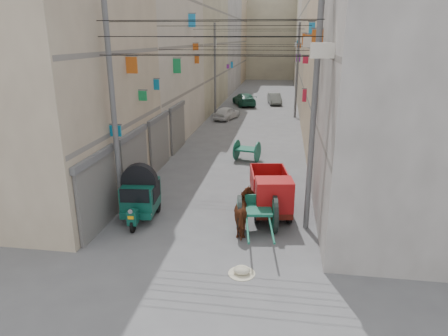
% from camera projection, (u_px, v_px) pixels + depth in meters
% --- Properties ---
extents(ground, '(140.00, 140.00, 0.00)m').
position_uv_depth(ground, '(167.00, 327.00, 9.80)').
color(ground, '#4E4E51').
rests_on(ground, ground).
extents(building_row_left, '(8.00, 62.00, 14.00)m').
position_uv_depth(building_row_left, '(183.00, 41.00, 40.99)').
color(building_row_left, tan).
rests_on(building_row_left, ground).
extents(building_row_right, '(8.00, 62.00, 14.00)m').
position_uv_depth(building_row_right, '(343.00, 41.00, 38.74)').
color(building_row_right, '#AAA39F').
rests_on(building_row_right, ground).
extents(end_cap_building, '(22.00, 10.00, 13.00)m').
position_uv_depth(end_cap_building, '(272.00, 39.00, 69.81)').
color(end_cap_building, '#B3AA8D').
rests_on(end_cap_building, ground).
extents(shutters_left, '(0.18, 14.40, 2.88)m').
position_uv_depth(shutters_left, '(148.00, 150.00, 19.64)').
color(shutters_left, '#49494E').
rests_on(shutters_left, ground).
extents(signboards, '(8.22, 40.52, 5.67)m').
position_uv_depth(signboards, '(249.00, 86.00, 29.09)').
color(signboards, '#B95215').
rests_on(signboards, ground).
extents(ac_units, '(0.70, 6.55, 3.35)m').
position_uv_depth(ac_units, '(318.00, 18.00, 14.18)').
color(ac_units, beige).
rests_on(ac_units, ground).
extents(utility_poles, '(7.40, 22.20, 8.00)m').
position_uv_depth(utility_poles, '(242.00, 85.00, 24.53)').
color(utility_poles, '#545456').
rests_on(utility_poles, ground).
extents(overhead_cables, '(7.40, 22.52, 1.12)m').
position_uv_depth(overhead_cables, '(238.00, 38.00, 21.23)').
color(overhead_cables, black).
rests_on(overhead_cables, ground).
extents(auto_rickshaw, '(1.52, 2.45, 1.69)m').
position_uv_depth(auto_rickshaw, '(140.00, 194.00, 15.43)').
color(auto_rickshaw, black).
rests_on(auto_rickshaw, ground).
extents(tonga_cart, '(1.59, 3.17, 1.37)m').
position_uv_depth(tonga_cart, '(257.00, 213.00, 14.42)').
color(tonga_cart, black).
rests_on(tonga_cart, ground).
extents(mini_truck, '(1.88, 3.33, 1.77)m').
position_uv_depth(mini_truck, '(271.00, 196.00, 15.69)').
color(mini_truck, black).
rests_on(mini_truck, ground).
extents(second_cart, '(1.57, 1.45, 1.18)m').
position_uv_depth(second_cart, '(247.00, 150.00, 22.85)').
color(second_cart, '#135540').
rests_on(second_cart, ground).
extents(feed_sack, '(0.51, 0.41, 0.26)m').
position_uv_depth(feed_sack, '(242.00, 270.00, 11.97)').
color(feed_sack, beige).
rests_on(feed_sack, ground).
extents(horse, '(1.05, 1.88, 1.50)m').
position_uv_depth(horse, '(245.00, 213.00, 14.37)').
color(horse, brown).
rests_on(horse, ground).
extents(distant_car_white, '(2.26, 3.52, 1.12)m').
position_uv_depth(distant_car_white, '(226.00, 113.00, 34.56)').
color(distant_car_white, silver).
rests_on(distant_car_white, ground).
extents(distant_car_grey, '(1.72, 3.61, 1.14)m').
position_uv_depth(distant_car_grey, '(275.00, 99.00, 42.49)').
color(distant_car_grey, slate).
rests_on(distant_car_grey, ground).
extents(distant_car_green, '(3.12, 4.72, 1.27)m').
position_uv_depth(distant_car_green, '(244.00, 99.00, 41.67)').
color(distant_car_green, '#1B4F3C').
rests_on(distant_car_green, ground).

